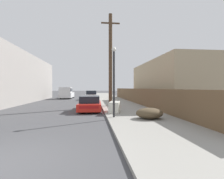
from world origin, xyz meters
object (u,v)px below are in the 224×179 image
at_px(brush_pile, 149,113).
at_px(street_lamp, 114,76).
at_px(car_parked_mid, 91,95).
at_px(discarded_fridge, 115,107).
at_px(parked_sports_car_red, 90,104).
at_px(pickup_truck, 67,93).
at_px(utility_pole, 110,59).

bearing_deg(brush_pile, street_lamp, 159.01).
height_order(car_parked_mid, brush_pile, car_parked_mid).
distance_m(discarded_fridge, brush_pile, 3.34).
bearing_deg(car_parked_mid, parked_sports_car_red, -89.96).
bearing_deg(brush_pile, pickup_truck, 109.76).
xyz_separation_m(parked_sports_car_red, brush_pile, (3.37, -4.77, -0.13)).
bearing_deg(pickup_truck, parked_sports_car_red, 104.42).
bearing_deg(utility_pole, car_parked_mid, 100.30).
relative_size(discarded_fridge, pickup_truck, 0.32).
height_order(discarded_fridge, street_lamp, street_lamp).
height_order(discarded_fridge, car_parked_mid, car_parked_mid).
xyz_separation_m(street_lamp, brush_pile, (1.91, -0.73, -2.12)).
xyz_separation_m(car_parked_mid, street_lamp, (1.44, -17.17, 1.88)).
bearing_deg(pickup_truck, utility_pole, 113.99).
bearing_deg(parked_sports_car_red, pickup_truck, 105.70).
height_order(pickup_truck, street_lamp, street_lamp).
xyz_separation_m(pickup_truck, utility_pole, (6.17, -13.82, 3.67)).
relative_size(pickup_truck, utility_pole, 0.64).
bearing_deg(discarded_fridge, pickup_truck, 121.61).
xyz_separation_m(utility_pole, brush_pile, (1.44, -7.35, -4.21)).
relative_size(discarded_fridge, street_lamp, 0.44).
distance_m(parked_sports_car_red, utility_pole, 5.20).
height_order(parked_sports_car_red, brush_pile, parked_sports_car_red).
height_order(discarded_fridge, utility_pole, utility_pole).
xyz_separation_m(discarded_fridge, parked_sports_car_red, (-1.79, 1.83, 0.07)).
bearing_deg(discarded_fridge, parked_sports_car_red, 147.64).
bearing_deg(street_lamp, discarded_fridge, 81.55).
bearing_deg(parked_sports_car_red, discarded_fridge, -44.47).
relative_size(car_parked_mid, pickup_truck, 0.80).
distance_m(parked_sports_car_red, pickup_truck, 16.95).
bearing_deg(parked_sports_car_red, brush_pile, -53.55).
xyz_separation_m(car_parked_mid, utility_pole, (1.92, -10.54, 3.97)).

